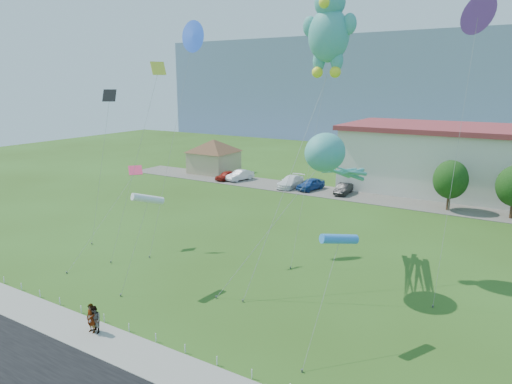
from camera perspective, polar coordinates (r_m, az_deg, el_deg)
ground at (r=27.50m, az=-12.04°, el=-16.04°), size 160.00×160.00×0.00m
sidewalk at (r=25.85m, az=-16.41°, el=-18.26°), size 80.00×2.50×0.10m
parking_strip at (r=56.38m, az=12.92°, el=-0.53°), size 70.00×6.00×0.06m
hill_ridge at (r=138.14m, az=24.77°, el=11.99°), size 160.00×50.00×25.00m
pavilion at (r=69.36m, az=-5.29°, el=4.89°), size 9.20×9.20×5.00m
rope_fence at (r=26.59m, az=-14.05°, el=-16.65°), size 26.05×0.05×0.50m
tree_near at (r=52.54m, az=23.15°, el=1.44°), size 3.60×3.60×5.47m
pedestrian_left at (r=27.30m, az=-19.91°, el=-14.62°), size 0.61×0.41×1.65m
pedestrian_right at (r=27.19m, az=-19.50°, el=-14.82°), size 0.85×0.71×1.56m
parked_car_red at (r=64.07m, az=-3.70°, el=2.07°), size 2.10×3.85×1.24m
parked_car_silver at (r=63.79m, az=-2.02°, el=2.11°), size 2.45×4.51×1.41m
parked_car_white at (r=59.62m, az=4.35°, el=1.30°), size 2.08×5.09×1.48m
parked_car_blue at (r=58.47m, az=6.84°, el=0.99°), size 2.72×4.61×1.47m
parked_car_black at (r=56.89m, az=10.88°, el=0.39°), size 1.55×3.96×1.28m
octopus_kite at (r=31.32m, az=9.71°, el=3.65°), size 6.09×13.20×10.31m
teddy_bear_kite at (r=33.98m, az=9.10°, el=19.56°), size 3.95×10.52×20.05m
small_kite_yellow at (r=36.63m, az=-12.85°, el=11.98°), size 1.90×5.66×14.91m
small_kite_purple at (r=31.26m, az=25.90°, el=18.61°), size 1.80×4.24×17.98m
small_kite_pink at (r=38.95m, az=-15.55°, el=1.54°), size 1.29×8.40×6.72m
small_kite_black at (r=40.43m, az=-18.09°, el=9.39°), size 1.29×3.33×12.80m
small_kite_blue at (r=39.23m, az=-8.02°, el=18.18°), size 1.80×6.93×17.77m
small_kite_cyan at (r=24.26m, az=10.33°, el=-5.89°), size 0.50×5.22×5.93m
small_kite_white at (r=30.72m, az=-13.40°, el=-0.91°), size 0.68×3.69×6.44m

